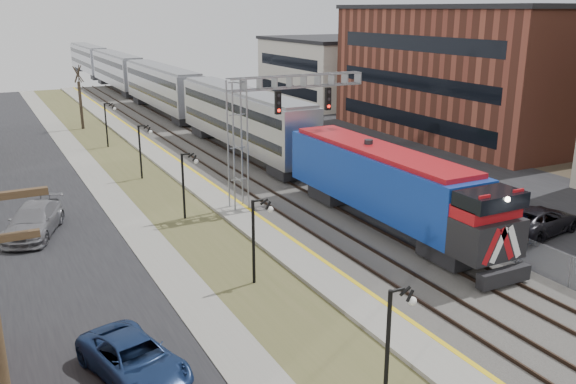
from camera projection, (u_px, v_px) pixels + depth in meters
street_west at (38, 205)px, 38.91m from camera, size 7.00×120.00×0.04m
sidewalk at (109, 195)px, 40.88m from camera, size 2.00×120.00×0.08m
grass_median at (153, 189)px, 42.20m from camera, size 4.00×120.00×0.06m
platform at (194, 182)px, 43.50m from camera, size 2.00×120.00×0.24m
ballast_bed at (258, 174)px, 45.71m from camera, size 8.00×120.00×0.20m
parking_lot at (388, 158)px, 51.01m from camera, size 16.00×120.00×0.04m
platform_edge at (206, 179)px, 43.85m from camera, size 0.24×120.00×0.01m
track_near at (233, 175)px, 44.77m from camera, size 1.58×120.00×0.15m
track_far at (276, 170)px, 46.31m from camera, size 1.58×120.00×0.15m
train at (155, 87)px, 73.73m from camera, size 3.00×108.65×5.33m
signal_gantry at (263, 119)px, 36.94m from camera, size 9.00×1.07×8.15m
lampposts at (251, 241)px, 27.43m from camera, size 0.14×62.14×4.00m
fence at (307, 159)px, 47.35m from camera, size 0.04×120.00×1.60m
buildings_east at (552, 78)px, 52.10m from camera, size 16.00×76.00×15.00m
bare_trees at (8, 153)px, 40.94m from camera, size 12.30×42.30×5.95m
car_lot_c at (539, 221)px, 33.75m from camera, size 5.70×3.31×1.49m
car_lot_d at (506, 220)px, 33.95m from camera, size 5.39×2.79×1.49m
car_lot_e at (330, 149)px, 50.97m from camera, size 4.41×2.22×1.44m
car_lot_f at (346, 148)px, 51.06m from camera, size 5.11×2.41×1.62m
car_street_a at (134, 360)px, 20.51m from camera, size 3.45×5.33×1.36m
car_street_b at (34, 221)px, 33.46m from camera, size 4.19×6.13×1.65m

